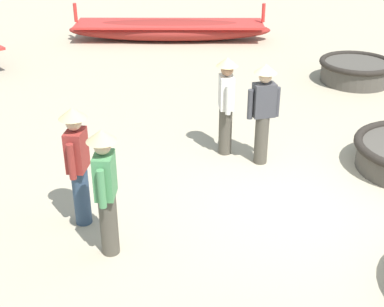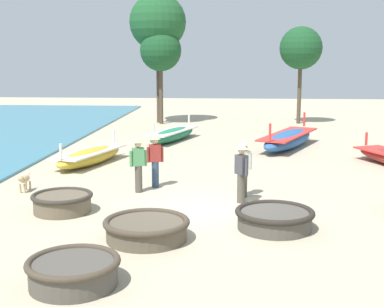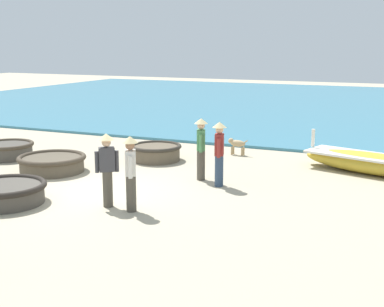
% 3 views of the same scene
% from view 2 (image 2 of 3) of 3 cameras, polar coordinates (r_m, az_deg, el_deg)
% --- Properties ---
extents(ground_plane, '(80.00, 80.00, 0.00)m').
position_cam_2_polar(ground_plane, '(14.33, 1.31, -6.05)').
color(ground_plane, tan).
extents(coracle_center, '(1.69, 1.69, 0.50)m').
position_cam_2_polar(coracle_center, '(9.93, -12.54, -12.13)').
color(coracle_center, '#4C473F').
rests_on(coracle_center, ground).
extents(coracle_front_left, '(1.94, 1.94, 0.48)m').
position_cam_2_polar(coracle_front_left, '(12.03, -4.87, -7.96)').
color(coracle_front_left, brown).
rests_on(coracle_front_left, ground).
extents(coracle_upturned, '(1.89, 1.89, 0.48)m').
position_cam_2_polar(coracle_upturned, '(12.88, 8.80, -6.83)').
color(coracle_upturned, '#4C473F').
rests_on(coracle_upturned, ground).
extents(coracle_far_right, '(1.60, 1.60, 0.51)m').
position_cam_2_polar(coracle_far_right, '(14.48, -13.67, -5.04)').
color(coracle_far_right, brown).
rests_on(coracle_far_right, ground).
extents(long_boat_green_hull, '(3.33, 5.58, 1.38)m').
position_cam_2_polar(long_boat_green_hull, '(24.46, 10.23, 1.52)').
color(long_boat_green_hull, '#285693').
rests_on(long_boat_green_hull, ground).
extents(long_boat_white_hull, '(2.38, 4.63, 1.09)m').
position_cam_2_polar(long_boat_white_hull, '(26.13, -2.09, 2.05)').
color(long_boat_white_hull, '#237551').
rests_on(long_boat_white_hull, ground).
extents(long_boat_red_hull, '(2.22, 4.26, 1.08)m').
position_cam_2_polar(long_boat_red_hull, '(20.72, -10.83, -0.27)').
color(long_boat_red_hull, gold).
rests_on(long_boat_red_hull, ground).
extents(fisherman_hauling, '(0.47, 0.36, 1.67)m').
position_cam_2_polar(fisherman_hauling, '(15.53, 5.54, -1.19)').
color(fisherman_hauling, '#4C473D').
rests_on(fisherman_hauling, ground).
extents(fisherman_standing_right, '(0.51, 0.36, 1.67)m').
position_cam_2_polar(fisherman_standing_right, '(16.65, -3.96, -0.39)').
color(fisherman_standing_right, '#2D425B').
rests_on(fisherman_standing_right, ground).
extents(fisherman_crouching, '(0.50, 0.36, 1.67)m').
position_cam_2_polar(fisherman_crouching, '(16.06, -5.75, -0.81)').
color(fisherman_crouching, '#4C473D').
rests_on(fisherman_crouching, ground).
extents(fisherman_by_coracle, '(0.38, 0.44, 1.67)m').
position_cam_2_polar(fisherman_by_coracle, '(14.88, 5.28, -1.68)').
color(fisherman_by_coracle, '#4C473D').
rests_on(fisherman_by_coracle, ground).
extents(dog, '(0.24, 0.69, 0.55)m').
position_cam_2_polar(dog, '(16.92, -17.46, -2.70)').
color(dog, tan).
rests_on(dog, ground).
extents(tree_tall_back, '(3.46, 3.46, 7.88)m').
position_cam_2_polar(tree_tall_back, '(33.50, -3.67, 13.77)').
color(tree_tall_back, '#4C3D2D').
rests_on(tree_tall_back, ground).
extents(tree_left_mid, '(2.58, 2.58, 5.89)m').
position_cam_2_polar(tree_left_mid, '(33.60, 11.54, 10.91)').
color(tree_left_mid, '#4C3D2D').
rests_on(tree_left_mid, ground).
extents(tree_rightmost, '(2.50, 2.50, 5.70)m').
position_cam_2_polar(tree_rightmost, '(32.82, -3.36, 10.87)').
color(tree_rightmost, '#4C3D2D').
rests_on(tree_rightmost, ground).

